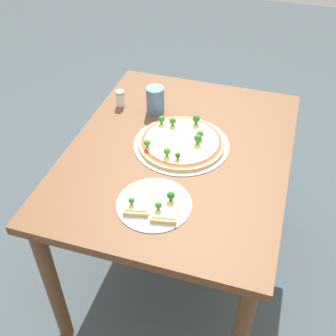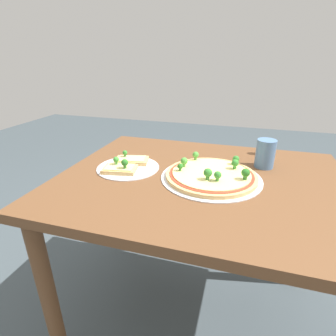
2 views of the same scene
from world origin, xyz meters
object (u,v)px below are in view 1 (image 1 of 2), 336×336
object	(u,v)px
dining_table	(179,170)
pizza_tray_slice	(152,203)
condiment_shaker	(120,98)
drinking_cup	(155,100)
pizza_tray_whole	(181,142)

from	to	relation	value
dining_table	pizza_tray_slice	world-z (taller)	pizza_tray_slice
pizza_tray_slice	condiment_shaker	distance (m)	0.65
drinking_cup	dining_table	bearing A→B (deg)	-143.03
condiment_shaker	drinking_cup	bearing A→B (deg)	-90.32
drinking_cup	pizza_tray_slice	bearing A→B (deg)	-162.63
pizza_tray_slice	drinking_cup	bearing A→B (deg)	17.37
condiment_shaker	pizza_tray_whole	bearing A→B (deg)	-120.18
pizza_tray_slice	condiment_shaker	bearing A→B (deg)	31.52
pizza_tray_slice	condiment_shaker	xyz separation A→B (m)	(0.56, 0.34, 0.03)
pizza_tray_slice	condiment_shaker	size ratio (longest dim) A/B	3.57
drinking_cup	condiment_shaker	size ratio (longest dim) A/B	1.64
pizza_tray_whole	drinking_cup	bearing A→B (deg)	41.36
dining_table	drinking_cup	size ratio (longest dim) A/B	9.24
dining_table	condiment_shaker	distance (m)	0.44
dining_table	pizza_tray_slice	bearing A→B (deg)	179.46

